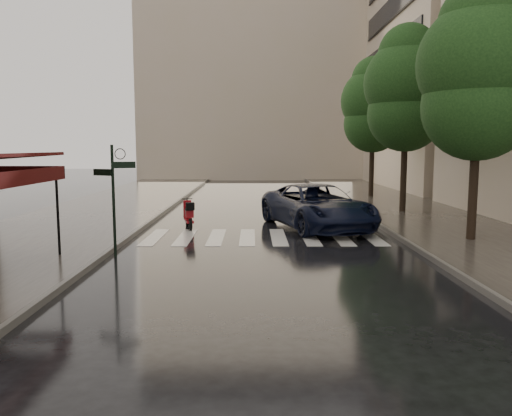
{
  "coord_description": "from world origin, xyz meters",
  "views": [
    {
      "loc": [
        2.63,
        -10.65,
        3.03
      ],
      "look_at": [
        2.72,
        2.71,
        1.4
      ],
      "focal_mm": 35.0,
      "sensor_mm": 36.0,
      "label": 1
    }
  ],
  "objects": [
    {
      "name": "sidewalk_far",
      "position": [
        10.25,
        12.0,
        0.06
      ],
      "size": [
        5.5,
        60.0,
        0.12
      ],
      "primitive_type": "cube",
      "color": "#38332D",
      "rests_on": "ground"
    },
    {
      "name": "backdrop_building",
      "position": [
        3.0,
        38.0,
        10.0
      ],
      "size": [
        22.0,
        6.0,
        20.0
      ],
      "primitive_type": "cube",
      "color": "#BDAC91",
      "rests_on": "ground"
    },
    {
      "name": "parked_car",
      "position": [
        5.05,
        7.88,
        0.83
      ],
      "size": [
        4.37,
        6.49,
        1.65
      ],
      "primitive_type": "imported",
      "rotation": [
        0.0,
        0.0,
        0.3
      ],
      "color": "black",
      "rests_on": "ground"
    },
    {
      "name": "ground",
      "position": [
        0.0,
        0.0,
        0.0
      ],
      "size": [
        120.0,
        120.0,
        0.0
      ],
      "primitive_type": "plane",
      "color": "black",
      "rests_on": "ground"
    },
    {
      "name": "scooter",
      "position": [
        0.23,
        7.87,
        0.5
      ],
      "size": [
        0.65,
        1.61,
        1.07
      ],
      "rotation": [
        0.0,
        0.0,
        0.23
      ],
      "color": "black",
      "rests_on": "ground"
    },
    {
      "name": "tree_far",
      "position": [
        9.7,
        19.0,
        5.46
      ],
      "size": [
        3.8,
        3.8,
        8.16
      ],
      "color": "black",
      "rests_on": "sidewalk_far"
    },
    {
      "name": "curb_near",
      "position": [
        -1.45,
        12.0,
        0.07
      ],
      "size": [
        0.12,
        60.0,
        0.16
      ],
      "primitive_type": "cube",
      "color": "#595651",
      "rests_on": "ground"
    },
    {
      "name": "tree_near",
      "position": [
        9.6,
        5.0,
        5.32
      ],
      "size": [
        3.8,
        3.8,
        7.99
      ],
      "color": "black",
      "rests_on": "sidewalk_far"
    },
    {
      "name": "signpost",
      "position": [
        -1.19,
        3.0,
        1.83
      ],
      "size": [
        1.17,
        0.29,
        3.1
      ],
      "color": "black",
      "rests_on": "ground"
    },
    {
      "name": "tree_mid",
      "position": [
        9.5,
        12.0,
        5.59
      ],
      "size": [
        3.8,
        3.8,
        8.34
      ],
      "color": "black",
      "rests_on": "sidewalk_far"
    },
    {
      "name": "crosswalk",
      "position": [
        2.98,
        6.0,
        0.01
      ],
      "size": [
        7.85,
        3.2,
        0.01
      ],
      "color": "silver",
      "rests_on": "ground"
    },
    {
      "name": "sidewalk_near",
      "position": [
        -4.5,
        12.0,
        0.06
      ],
      "size": [
        6.0,
        60.0,
        0.12
      ],
      "primitive_type": "cube",
      "color": "#38332D",
      "rests_on": "ground"
    },
    {
      "name": "haussmann_far",
      "position": [
        16.5,
        26.0,
        9.25
      ],
      "size": [
        8.0,
        16.0,
        18.5
      ],
      "primitive_type": "cube",
      "color": "#BDAC91",
      "rests_on": "ground"
    },
    {
      "name": "curb_far",
      "position": [
        7.45,
        12.0,
        0.07
      ],
      "size": [
        0.12,
        60.0,
        0.16
      ],
      "primitive_type": "cube",
      "color": "#595651",
      "rests_on": "ground"
    }
  ]
}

